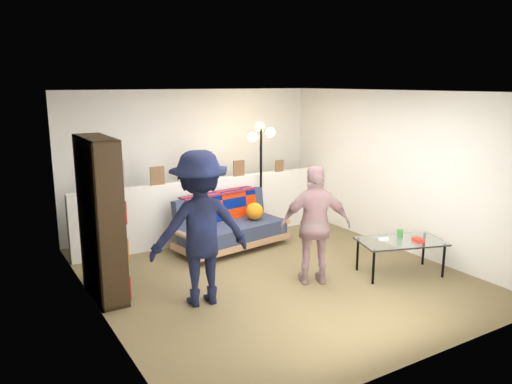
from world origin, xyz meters
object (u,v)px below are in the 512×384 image
at_px(futon_sofa, 230,226).
at_px(floor_lamp, 261,156).
at_px(person_left, 200,228).
at_px(person_right, 315,225).
at_px(bookshelf, 101,224).
at_px(coffee_table, 401,243).

height_order(futon_sofa, floor_lamp, floor_lamp).
distance_m(futon_sofa, person_left, 2.04).
distance_m(futon_sofa, person_right, 1.83).
bearing_deg(bookshelf, floor_lamp, 21.68).
xyz_separation_m(futon_sofa, person_right, (0.27, -1.76, 0.41)).
xyz_separation_m(futon_sofa, person_left, (-1.21, -1.55, 0.55)).
relative_size(coffee_table, person_right, 0.82).
bearing_deg(bookshelf, coffee_table, -20.54).
xyz_separation_m(futon_sofa, coffee_table, (1.43, -2.12, 0.09)).
relative_size(futon_sofa, person_right, 1.20).
distance_m(bookshelf, coffee_table, 3.83).
height_order(futon_sofa, person_right, person_right).
distance_m(bookshelf, person_left, 1.19).
relative_size(bookshelf, floor_lamp, 1.02).
bearing_deg(floor_lamp, coffee_table, -75.21).
height_order(person_left, person_right, person_left).
bearing_deg(person_right, person_left, 18.26).
bearing_deg(coffee_table, person_right, 163.10).
bearing_deg(coffee_table, person_left, 167.85).
bearing_deg(person_left, futon_sofa, -119.33).
bearing_deg(bookshelf, person_left, -39.88).
relative_size(futon_sofa, person_left, 1.02).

